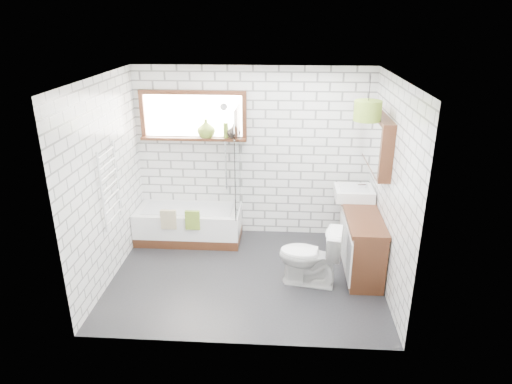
# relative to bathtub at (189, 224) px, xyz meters

# --- Properties ---
(floor) EXTENTS (3.40, 2.60, 0.01)m
(floor) POSITION_rel_bathtub_xyz_m (0.93, -0.97, -0.25)
(floor) COLOR black
(floor) RESTS_ON ground
(ceiling) EXTENTS (3.40, 2.60, 0.01)m
(ceiling) POSITION_rel_bathtub_xyz_m (0.93, -0.97, 2.26)
(ceiling) COLOR white
(ceiling) RESTS_ON ground
(wall_back) EXTENTS (3.40, 0.01, 2.50)m
(wall_back) POSITION_rel_bathtub_xyz_m (0.93, 0.34, 1.00)
(wall_back) COLOR white
(wall_back) RESTS_ON ground
(wall_front) EXTENTS (3.40, 0.01, 2.50)m
(wall_front) POSITION_rel_bathtub_xyz_m (0.93, -2.27, 1.00)
(wall_front) COLOR white
(wall_front) RESTS_ON ground
(wall_left) EXTENTS (0.01, 2.60, 2.50)m
(wall_left) POSITION_rel_bathtub_xyz_m (-0.77, -0.97, 1.00)
(wall_left) COLOR white
(wall_left) RESTS_ON ground
(wall_right) EXTENTS (0.01, 2.60, 2.50)m
(wall_right) POSITION_rel_bathtub_xyz_m (2.64, -0.97, 1.00)
(wall_right) COLOR white
(wall_right) RESTS_ON ground
(window) EXTENTS (1.52, 0.16, 0.68)m
(window) POSITION_rel_bathtub_xyz_m (0.08, 0.29, 1.55)
(window) COLOR #351A0E
(window) RESTS_ON wall_back
(towel_radiator) EXTENTS (0.06, 0.52, 1.00)m
(towel_radiator) POSITION_rel_bathtub_xyz_m (-0.73, -0.97, 0.95)
(towel_radiator) COLOR white
(towel_radiator) RESTS_ON wall_left
(mirror_cabinet) EXTENTS (0.16, 1.20, 0.70)m
(mirror_cabinet) POSITION_rel_bathtub_xyz_m (2.55, -0.37, 1.40)
(mirror_cabinet) COLOR #351A0E
(mirror_cabinet) RESTS_ON wall_right
(shower_riser) EXTENTS (0.02, 0.02, 1.30)m
(shower_riser) POSITION_rel_bathtub_xyz_m (0.53, 0.29, 1.10)
(shower_riser) COLOR silver
(shower_riser) RESTS_ON wall_back
(bathtub) EXTENTS (1.52, 0.67, 0.49)m
(bathtub) POSITION_rel_bathtub_xyz_m (0.00, 0.00, 0.00)
(bathtub) COLOR white
(bathtub) RESTS_ON floor
(shower_screen) EXTENTS (0.02, 0.72, 1.50)m
(shower_screen) POSITION_rel_bathtub_xyz_m (0.74, 0.00, 1.00)
(shower_screen) COLOR white
(shower_screen) RESTS_ON bathtub
(towel_green) EXTENTS (0.20, 0.06, 0.28)m
(towel_green) POSITION_rel_bathtub_xyz_m (0.13, -0.33, 0.23)
(towel_green) COLOR olive
(towel_green) RESTS_ON bathtub
(towel_beige) EXTENTS (0.22, 0.05, 0.28)m
(towel_beige) POSITION_rel_bathtub_xyz_m (-0.21, -0.33, 0.23)
(towel_beige) COLOR tan
(towel_beige) RESTS_ON bathtub
(vanity) EXTENTS (0.44, 1.37, 0.78)m
(vanity) POSITION_rel_bathtub_xyz_m (2.41, -0.64, 0.15)
(vanity) COLOR #351A0E
(vanity) RESTS_ON floor
(basin) EXTENTS (0.52, 0.45, 0.15)m
(basin) POSITION_rel_bathtub_xyz_m (2.35, -0.14, 0.61)
(basin) COLOR white
(basin) RESTS_ON vanity
(tap) EXTENTS (0.04, 0.04, 0.16)m
(tap) POSITION_rel_bathtub_xyz_m (2.51, -0.14, 0.67)
(tap) COLOR silver
(tap) RESTS_ON vanity
(toilet) EXTENTS (0.55, 0.81, 0.77)m
(toilet) POSITION_rel_bathtub_xyz_m (1.72, -1.08, 0.14)
(toilet) COLOR white
(toilet) RESTS_ON floor
(vase_olive) EXTENTS (0.25, 0.25, 0.26)m
(vase_olive) POSITION_rel_bathtub_xyz_m (0.27, 0.26, 1.37)
(vase_olive) COLOR olive
(vase_olive) RESTS_ON window
(vase_dark) EXTENTS (0.24, 0.24, 0.20)m
(vase_dark) POSITION_rel_bathtub_xyz_m (0.66, 0.26, 1.33)
(vase_dark) COLOR black
(vase_dark) RESTS_ON window
(bottle) EXTENTS (0.09, 0.09, 0.21)m
(bottle) POSITION_rel_bathtub_xyz_m (0.55, 0.26, 1.34)
(bottle) COLOR olive
(bottle) RESTS_ON window
(pendant) EXTENTS (0.32, 0.32, 0.24)m
(pendant) POSITION_rel_bathtub_xyz_m (2.34, -0.67, 1.85)
(pendant) COLOR olive
(pendant) RESTS_ON ceiling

